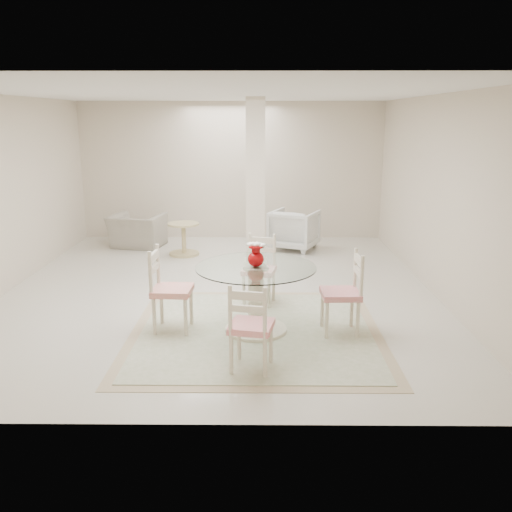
{
  "coord_description": "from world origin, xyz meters",
  "views": [
    {
      "loc": [
        0.58,
        -7.37,
        2.39
      ],
      "look_at": [
        0.53,
        -1.36,
        0.85
      ],
      "focal_mm": 38.0,
      "sensor_mm": 36.0,
      "label": 1
    }
  ],
  "objects_px": {
    "column": "(256,185)",
    "side_table": "(184,240)",
    "dining_chair_east": "(347,287)",
    "armchair_white": "(294,230)",
    "dining_chair_north": "(260,264)",
    "dining_chair_west": "(166,283)",
    "dining_chair_south": "(250,321)",
    "dining_table": "(256,299)",
    "recliner_taupe": "(138,231)",
    "red_vase": "(256,255)"
  },
  "relations": [
    {
      "from": "dining_chair_east",
      "to": "armchair_white",
      "type": "distance_m",
      "value": 4.11
    },
    {
      "from": "dining_chair_north",
      "to": "armchair_white",
      "type": "distance_m",
      "value": 3.12
    },
    {
      "from": "dining_chair_east",
      "to": "dining_chair_west",
      "type": "xyz_separation_m",
      "value": [
        -2.04,
        0.07,
        0.01
      ]
    },
    {
      "from": "recliner_taupe",
      "to": "red_vase",
      "type": "bearing_deg",
      "value": 129.39
    },
    {
      "from": "dining_chair_east",
      "to": "dining_chair_north",
      "type": "height_order",
      "value": "dining_chair_east"
    },
    {
      "from": "red_vase",
      "to": "recliner_taupe",
      "type": "height_order",
      "value": "red_vase"
    },
    {
      "from": "dining_table",
      "to": "dining_chair_south",
      "type": "bearing_deg",
      "value": -92.56
    },
    {
      "from": "recliner_taupe",
      "to": "armchair_white",
      "type": "xyz_separation_m",
      "value": [
        2.96,
        -0.15,
        0.06
      ]
    },
    {
      "from": "recliner_taupe",
      "to": "dining_chair_east",
      "type": "bearing_deg",
      "value": 138.79
    },
    {
      "from": "column",
      "to": "dining_table",
      "type": "height_order",
      "value": "column"
    },
    {
      "from": "column",
      "to": "side_table",
      "type": "height_order",
      "value": "column"
    },
    {
      "from": "red_vase",
      "to": "armchair_white",
      "type": "bearing_deg",
      "value": 80.54
    },
    {
      "from": "recliner_taupe",
      "to": "armchair_white",
      "type": "bearing_deg",
      "value": -172.05
    },
    {
      "from": "dining_chair_west",
      "to": "side_table",
      "type": "xyz_separation_m",
      "value": [
        -0.3,
        3.55,
        -0.3
      ]
    },
    {
      "from": "dining_chair_east",
      "to": "dining_chair_south",
      "type": "height_order",
      "value": "dining_chair_east"
    },
    {
      "from": "dining_table",
      "to": "armchair_white",
      "type": "height_order",
      "value": "dining_table"
    },
    {
      "from": "dining_chair_south",
      "to": "armchair_white",
      "type": "relative_size",
      "value": 1.23
    },
    {
      "from": "dining_table",
      "to": "dining_chair_east",
      "type": "height_order",
      "value": "dining_chair_east"
    },
    {
      "from": "red_vase",
      "to": "dining_chair_north",
      "type": "bearing_deg",
      "value": 87.38
    },
    {
      "from": "dining_table",
      "to": "recliner_taupe",
      "type": "bearing_deg",
      "value": 118.45
    },
    {
      "from": "dining_chair_west",
      "to": "armchair_white",
      "type": "relative_size",
      "value": 1.33
    },
    {
      "from": "column",
      "to": "side_table",
      "type": "distance_m",
      "value": 1.83
    },
    {
      "from": "column",
      "to": "dining_chair_north",
      "type": "height_order",
      "value": "column"
    },
    {
      "from": "armchair_white",
      "to": "recliner_taupe",
      "type": "bearing_deg",
      "value": 20.84
    },
    {
      "from": "armchair_white",
      "to": "side_table",
      "type": "relative_size",
      "value": 1.4
    },
    {
      "from": "red_vase",
      "to": "dining_chair_south",
      "type": "relative_size",
      "value": 0.28
    },
    {
      "from": "dining_table",
      "to": "dining_chair_north",
      "type": "distance_m",
      "value": 1.02
    },
    {
      "from": "column",
      "to": "dining_chair_west",
      "type": "height_order",
      "value": "column"
    },
    {
      "from": "dining_table",
      "to": "side_table",
      "type": "xyz_separation_m",
      "value": [
        -1.32,
        3.59,
        -0.13
      ]
    },
    {
      "from": "dining_chair_north",
      "to": "recliner_taupe",
      "type": "distance_m",
      "value": 3.97
    },
    {
      "from": "dining_chair_east",
      "to": "armchair_white",
      "type": "xyz_separation_m",
      "value": [
        -0.34,
        4.09,
        -0.19
      ]
    },
    {
      "from": "dining_table",
      "to": "recliner_taupe",
      "type": "distance_m",
      "value": 4.8
    },
    {
      "from": "dining_chair_south",
      "to": "dining_table",
      "type": "bearing_deg",
      "value": -81.59
    },
    {
      "from": "recliner_taupe",
      "to": "column",
      "type": "bearing_deg",
      "value": 159.81
    },
    {
      "from": "column",
      "to": "dining_table",
      "type": "distance_m",
      "value": 3.01
    },
    {
      "from": "red_vase",
      "to": "side_table",
      "type": "distance_m",
      "value": 3.87
    },
    {
      "from": "dining_chair_west",
      "to": "recliner_taupe",
      "type": "height_order",
      "value": "dining_chair_west"
    },
    {
      "from": "dining_chair_north",
      "to": "side_table",
      "type": "bearing_deg",
      "value": 129.8
    },
    {
      "from": "red_vase",
      "to": "dining_chair_west",
      "type": "height_order",
      "value": "dining_chair_west"
    },
    {
      "from": "dining_chair_north",
      "to": "side_table",
      "type": "height_order",
      "value": "dining_chair_north"
    },
    {
      "from": "side_table",
      "to": "dining_table",
      "type": "bearing_deg",
      "value": -69.84
    },
    {
      "from": "side_table",
      "to": "dining_chair_north",
      "type": "bearing_deg",
      "value": -62.1
    },
    {
      "from": "red_vase",
      "to": "dining_chair_south",
      "type": "xyz_separation_m",
      "value": [
        -0.05,
        -1.02,
        -0.39
      ]
    },
    {
      "from": "recliner_taupe",
      "to": "side_table",
      "type": "distance_m",
      "value": 1.15
    },
    {
      "from": "column",
      "to": "dining_table",
      "type": "xyz_separation_m",
      "value": [
        0.03,
        -2.86,
        -0.95
      ]
    },
    {
      "from": "column",
      "to": "dining_chair_south",
      "type": "xyz_separation_m",
      "value": [
        -0.01,
        -3.87,
        -0.83
      ]
    },
    {
      "from": "dining_chair_east",
      "to": "armchair_white",
      "type": "height_order",
      "value": "dining_chair_east"
    },
    {
      "from": "dining_chair_north",
      "to": "recliner_taupe",
      "type": "relative_size",
      "value": 1.06
    },
    {
      "from": "dining_chair_east",
      "to": "dining_chair_south",
      "type": "xyz_separation_m",
      "value": [
        -1.06,
        -0.98,
        -0.03
      ]
    },
    {
      "from": "column",
      "to": "dining_chair_west",
      "type": "bearing_deg",
      "value": -109.33
    }
  ]
}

